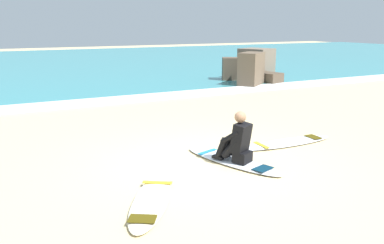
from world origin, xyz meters
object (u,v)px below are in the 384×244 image
surfboard_main (232,161)px  surfboard_spare_near (151,200)px  surfboard_spare_far (286,143)px  surfer_seated (237,142)px

surfboard_main → surfboard_spare_near: size_ratio=1.13×
surfboard_spare_near → surfboard_spare_far: same height
surfboard_main → surfer_seated: surfer_seated is taller
surfboard_main → surfboard_spare_near: 2.19m
surfboard_main → surfer_seated: size_ratio=2.42×
surfer_seated → surfboard_spare_far: surfer_seated is taller
surfboard_main → surfboard_spare_far: 1.76m
surfboard_main → surfboard_spare_near: bearing=-154.9°
surfboard_main → surfboard_spare_far: size_ratio=0.97×
surfboard_spare_far → surfboard_main: bearing=-164.6°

